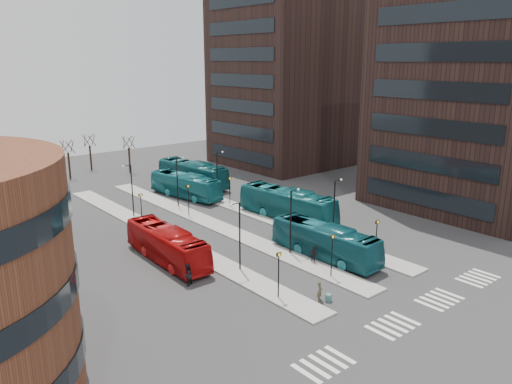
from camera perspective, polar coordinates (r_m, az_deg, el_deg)
ground at (r=35.90m, az=21.74°, el=-15.92°), size 160.00×160.00×0.00m
island_left at (r=52.84m, az=-10.46°, el=-4.89°), size 2.50×45.00×0.15m
island_mid at (r=55.83m, az=-5.11°, el=-3.60°), size 2.50×45.00×0.15m
island_right at (r=59.28m, az=-0.35°, el=-2.43°), size 2.50×45.00×0.15m
suitcase at (r=39.01m, az=8.28°, el=-11.87°), size 0.57×0.51×0.58m
red_bus at (r=46.03m, az=-10.15°, el=-5.91°), size 2.99×11.41×3.16m
teal_bus_a at (r=46.49m, az=7.88°, el=-5.59°), size 3.08×11.47×3.17m
teal_bus_b at (r=66.70m, az=-8.05°, el=0.76°), size 4.51×11.75×3.19m
teal_bus_c at (r=57.01m, az=3.59°, el=-1.38°), size 4.12×12.97×3.55m
teal_bus_d at (r=72.52m, az=-7.25°, el=2.10°), size 4.17×13.11×3.59m
traveller at (r=38.80m, az=7.30°, el=-11.15°), size 0.69×0.63×1.58m
commuter_a at (r=41.17m, az=-7.85°, el=-9.36°), size 1.11×0.99×1.87m
commuter_b at (r=45.30m, az=6.61°, el=-7.13°), size 0.57×1.03×1.66m
commuter_c at (r=47.21m, az=6.58°, el=-6.28°), size 0.68×1.05×1.53m
crosswalk_stripes at (r=38.92m, az=17.74°, el=-13.00°), size 22.35×2.40×0.01m
tower_near at (r=67.00m, az=24.27°, el=11.29°), size 20.12×20.00×30.00m
tower_far at (r=87.50m, az=3.47°, el=13.10°), size 20.12×20.00×30.00m
sign_poles at (r=49.55m, az=-0.89°, el=-3.13°), size 12.45×22.12×3.65m
lamp_posts at (r=53.61m, az=-3.41°, el=-0.44°), size 14.04×20.24×6.12m
bare_trees at (r=83.58m, az=-17.76°, el=3.86°), size 10.97×8.14×5.90m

